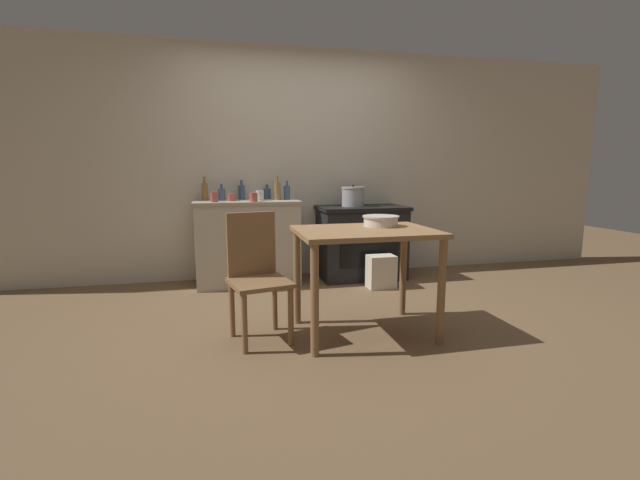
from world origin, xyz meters
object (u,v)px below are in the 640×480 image
flour_sack (381,272)px  bottle_center (267,193)px  bottle_center_right (222,194)px  cup_end_right (214,197)px  stove (361,242)px  bottle_far_left (242,192)px  cup_mid_right (260,196)px  cup_far_right (254,197)px  work_table (365,246)px  bottle_center_left (287,192)px  stock_pot (353,196)px  chair (257,273)px  mixing_bowl_large (381,220)px  bottle_left (277,190)px  bottle_mid_left (205,191)px  cup_right (231,197)px

flour_sack → bottle_center: size_ratio=2.14×
flour_sack → bottle_center_right: bearing=160.2°
bottle_center_right → cup_end_right: 0.22m
stove → bottle_center: (-1.03, 0.22, 0.55)m
bottle_far_left → stove: bearing=-9.0°
cup_mid_right → cup_far_right: size_ratio=1.12×
work_table → bottle_far_left: size_ratio=4.71×
bottle_center_left → bottle_center: size_ratio=1.30×
bottle_far_left → cup_mid_right: 0.29m
cup_far_right → cup_end_right: bearing=173.2°
stock_pot → bottle_center_left: size_ratio=1.24×
chair → mixing_bowl_large: chair is taller
work_table → stock_pot: (0.42, 1.63, 0.26)m
bottle_center_left → cup_far_right: 0.45m
work_table → bottle_center_right: bottle_center_right is taller
chair → bottle_left: bearing=64.3°
mixing_bowl_large → bottle_center: size_ratio=1.75×
chair → cup_far_right: cup_far_right is taller
cup_mid_right → bottle_mid_left: bearing=163.1°
work_table → stock_pot: size_ratio=3.86×
bottle_center → chair: bearing=-99.1°
bottle_center → cup_right: (-0.40, -0.22, -0.02)m
bottle_center_right → cup_right: 0.13m
mixing_bowl_large → cup_far_right: bearing=123.1°
bottle_center → bottle_center_left: bearing=-38.1°
mixing_bowl_large → bottle_center_left: bottle_center_left is taller
work_table → mixing_bowl_large: bearing=39.7°
mixing_bowl_large → cup_mid_right: cup_mid_right is taller
mixing_bowl_large → bottle_center_right: size_ratio=1.62×
flour_sack → bottle_mid_left: size_ratio=1.37×
mixing_bowl_large → cup_mid_right: 1.66m
stock_pot → cup_far_right: stock_pot is taller
stove → cup_right: cup_right is taller
bottle_far_left → mixing_bowl_large: bearing=-60.5°
stove → mixing_bowl_large: 1.58m
flour_sack → bottle_center_right: bottle_center_right is taller
flour_sack → bottle_left: 1.40m
mixing_bowl_large → bottle_far_left: (-0.96, 1.69, 0.15)m
flour_sack → cup_right: bearing=161.9°
bottle_left → bottle_center_left: 0.11m
cup_mid_right → cup_end_right: cup_mid_right is taller
bottle_mid_left → bottle_center_right: bottle_mid_left is taller
chair → mixing_bowl_large: 1.02m
bottle_mid_left → bottle_center_left: bottle_mid_left is taller
work_table → bottle_left: size_ratio=3.84×
bottle_far_left → bottle_center_right: 0.25m
stock_pot → cup_mid_right: (-1.03, -0.03, 0.02)m
bottle_center → cup_right: bottle_center is taller
bottle_left → mixing_bowl_large: bearing=-69.1°
stove → chair: chair is taller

